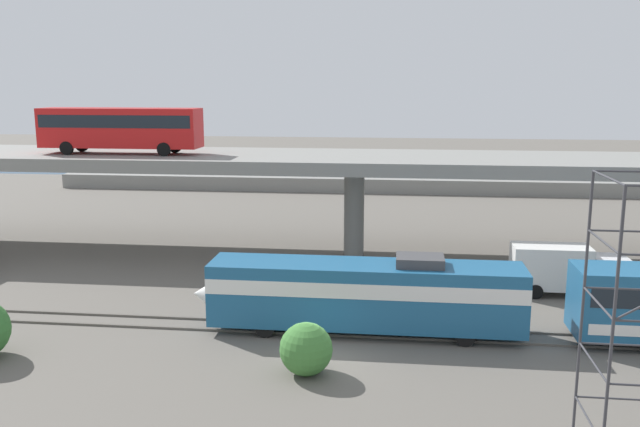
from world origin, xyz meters
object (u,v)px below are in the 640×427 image
object	(u,v)px
parked_car_0	(332,165)
parked_car_1	(500,171)
transit_bus_on_overpass	(120,126)
parked_car_2	(214,162)
parked_car_4	(313,167)
service_truck_west	(565,269)
train_locomotive	(350,291)
parked_car_3	(540,170)

from	to	relation	value
parked_car_0	parked_car_1	xyz separation A→B (m)	(20.41, -3.68, -0.00)
transit_bus_on_overpass	parked_car_2	distance (m)	38.61
transit_bus_on_overpass	parked_car_4	xyz separation A→B (m)	(10.06, 34.22, -7.12)
parked_car_0	parked_car_1	size ratio (longest dim) A/B	1.02
parked_car_0	parked_car_1	world-z (taller)	same
service_truck_west	parked_car_0	size ratio (longest dim) A/B	1.55
train_locomotive	parked_car_0	bearing A→B (deg)	-83.25
parked_car_3	parked_car_2	bearing A→B (deg)	175.70
train_locomotive	parked_car_0	xyz separation A→B (m)	(-6.11, 51.67, 0.26)
parked_car_3	parked_car_4	world-z (taller)	same
service_truck_west	parked_car_4	xyz separation A→B (m)	(-20.84, 41.42, 0.82)
train_locomotive	transit_bus_on_overpass	xyz separation A→B (m)	(-18.32, 15.01, 7.38)
parked_car_1	parked_car_0	bearing A→B (deg)	-10.21
transit_bus_on_overpass	parked_car_4	distance (m)	36.37
transit_bus_on_overpass	service_truck_west	bearing A→B (deg)	166.87
train_locomotive	transit_bus_on_overpass	size ratio (longest dim) A/B	1.43
parked_car_0	parked_car_3	bearing A→B (deg)	175.51
transit_bus_on_overpass	parked_car_2	bearing A→B (deg)	-84.47
parked_car_1	transit_bus_on_overpass	bearing A→B (deg)	45.33
parked_car_4	parked_car_0	bearing A→B (deg)	48.83
parked_car_3	parked_car_1	bearing A→B (deg)	-161.48
parked_car_0	parked_car_2	xyz separation A→B (m)	(-15.86, 1.11, -0.00)
train_locomotive	parked_car_0	distance (m)	52.04
service_truck_west	parked_car_3	xyz separation A→B (m)	(6.73, 41.87, 0.82)
parked_car_3	service_truck_west	bearing A→B (deg)	-99.13
parked_car_3	parked_car_4	distance (m)	27.57
parked_car_0	parked_car_3	size ratio (longest dim) A/B	0.94
transit_bus_on_overpass	service_truck_west	xyz separation A→B (m)	(30.90, -7.21, -7.94)
train_locomotive	parked_car_2	xyz separation A→B (m)	(-21.98, 52.78, 0.26)
service_truck_west	parked_car_4	size ratio (longest dim) A/B	1.61
parked_car_3	train_locomotive	bearing A→B (deg)	-111.24
service_truck_west	train_locomotive	bearing A→B (deg)	-148.18
parked_car_2	parked_car_3	bearing A→B (deg)	-4.30
parked_car_0	parked_car_3	xyz separation A→B (m)	(25.42, -1.99, 0.00)
transit_bus_on_overpass	parked_car_1	distance (m)	46.93
service_truck_west	parked_car_3	size ratio (longest dim) A/B	1.46
parked_car_0	parked_car_2	distance (m)	15.90
parked_car_1	parked_car_3	distance (m)	5.29
parked_car_4	train_locomotive	bearing A→B (deg)	-80.48
parked_car_4	service_truck_west	bearing A→B (deg)	-63.30
train_locomotive	service_truck_west	bearing A→B (deg)	-148.18
parked_car_1	parked_car_3	bearing A→B (deg)	-161.48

